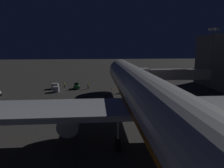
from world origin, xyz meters
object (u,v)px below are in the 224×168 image
baggage_container_near_belt (56,89)px  ground_crew_marshaller_fwd (64,85)px  jet_bridge (166,74)px  traffic_cone_nose_starboard (112,88)px  baggage_tug_spare (77,86)px  ground_crew_near_nose_gear (88,86)px  baggage_container_far_row (55,86)px  airliner_at_gate (148,99)px  apron_floodlight_mast (211,55)px  traffic_cone_nose_port (126,88)px

baggage_container_near_belt → ground_crew_marshaller_fwd: (-1.41, -5.49, 0.17)m
jet_bridge → ground_crew_marshaller_fwd: 30.80m
jet_bridge → traffic_cone_nose_starboard: (12.34, -11.30, -5.64)m
jet_bridge → baggage_container_near_belt: (28.34, -8.61, -5.11)m
baggage_tug_spare → ground_crew_near_nose_gear: 3.53m
traffic_cone_nose_starboard → baggage_container_near_belt: bearing=9.5°
ground_crew_marshaller_fwd → baggage_container_far_row: bearing=23.7°
airliner_at_gate → apron_floodlight_mast: airliner_at_gate is taller
apron_floodlight_mast → traffic_cone_nose_port: bearing=-10.1°
baggage_container_far_row → traffic_cone_nose_starboard: 17.25m
jet_bridge → ground_crew_near_nose_gear: size_ratio=10.47×
airliner_at_gate → traffic_cone_nose_starboard: bearing=-86.1°
jet_bridge → ground_crew_marshaller_fwd: jet_bridge is taller
apron_floodlight_mast → baggage_container_far_row: 46.20m
airliner_at_gate → traffic_cone_nose_port: (-2.20, -32.30, -5.55)m
baggage_container_far_row → ground_crew_near_nose_gear: size_ratio=1.03×
airliner_at_gate → baggage_container_far_row: (19.36, -33.97, -5.00)m
ground_crew_near_nose_gear → traffic_cone_nose_starboard: bearing=176.2°
apron_floodlight_mast → baggage_tug_spare: apron_floodlight_mast is taller
airliner_at_gate → traffic_cone_nose_starboard: (2.20, -32.30, -5.55)m
ground_crew_marshaller_fwd → traffic_cone_nose_port: size_ratio=3.21×
apron_floodlight_mast → baggage_container_far_row: bearing=-7.4°
ground_crew_near_nose_gear → traffic_cone_nose_starboard: (-7.17, 0.48, -0.70)m
ground_crew_marshaller_fwd → traffic_cone_nose_starboard: bearing=169.1°
airliner_at_gate → apron_floodlight_mast: size_ratio=3.84×
baggage_container_far_row → ground_crew_near_nose_gear: (-9.99, 1.20, 0.15)m
ground_crew_marshaller_fwd → ground_crew_near_nose_gear: bearing=162.6°
traffic_cone_nose_port → jet_bridge: bearing=125.1°
jet_bridge → apron_floodlight_mast: size_ratio=1.05×
airliner_at_gate → baggage_container_far_row: 39.42m
baggage_container_near_belt → ground_crew_near_nose_gear: 9.38m
jet_bridge → ground_crew_marshaller_fwd: size_ratio=10.43×
apron_floodlight_mast → baggage_tug_spare: size_ratio=6.51×
baggage_tug_spare → baggage_container_near_belt: (5.38, 3.85, 0.02)m
traffic_cone_nose_port → apron_floodlight_mast: bearing=169.9°
ground_crew_marshaller_fwd → airliner_at_gate: bearing=115.6°
traffic_cone_nose_port → traffic_cone_nose_starboard: 4.40m
baggage_tug_spare → baggage_container_near_belt: 6.61m
apron_floodlight_mast → ground_crew_near_nose_gear: size_ratio=9.96×
jet_bridge → baggage_container_far_row: bearing=-23.7°
traffic_cone_nose_starboard → baggage_container_far_row: bearing=-5.6°
ground_crew_marshaller_fwd → traffic_cone_nose_port: ground_crew_marshaller_fwd is taller
apron_floodlight_mast → baggage_container_near_belt: apron_floodlight_mast is taller
baggage_container_near_belt → traffic_cone_nose_starboard: baggage_container_near_belt is taller
ground_crew_near_nose_gear → traffic_cone_nose_port: bearing=177.6°
jet_bridge → baggage_container_near_belt: 30.06m
baggage_container_near_belt → airliner_at_gate: bearing=121.6°
ground_crew_marshaller_fwd → traffic_cone_nose_starboard: 14.88m
traffic_cone_nose_starboard → apron_floodlight_mast: bearing=171.5°
baggage_container_far_row → ground_crew_marshaller_fwd: size_ratio=1.03×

